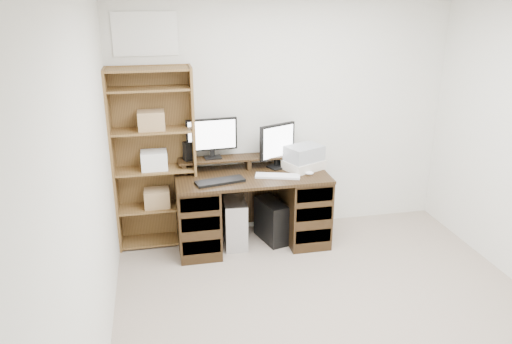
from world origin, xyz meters
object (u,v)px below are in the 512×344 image
object	(u,v)px
desk	(252,208)
printer	(304,165)
tower_silver	(234,221)
tower_black	(271,221)
bookshelf	(154,158)
monitor_small	(277,144)
monitor_wide	(212,136)

from	to	relation	value
desk	printer	xyz separation A→B (m)	(0.55, 0.05, 0.41)
desk	tower_silver	world-z (taller)	desk
tower_black	bookshelf	size ratio (longest dim) A/B	0.26
desk	bookshelf	distance (m)	1.09
monitor_small	tower_silver	xyz separation A→B (m)	(-0.47, -0.13, -0.75)
monitor_small	tower_silver	size ratio (longest dim) A/B	0.92
monitor_wide	tower_silver	world-z (taller)	monitor_wide
desk	printer	size ratio (longest dim) A/B	4.06
printer	bookshelf	size ratio (longest dim) A/B	0.21
tower_silver	bookshelf	size ratio (longest dim) A/B	0.27
monitor_small	bookshelf	world-z (taller)	bookshelf
desk	tower_silver	size ratio (longest dim) A/B	3.06
bookshelf	tower_black	bearing A→B (deg)	-9.91
desk	monitor_wide	size ratio (longest dim) A/B	2.94
monitor_wide	printer	xyz separation A→B (m)	(0.91, -0.19, -0.30)
monitor_small	printer	world-z (taller)	monitor_small
desk	printer	world-z (taller)	printer
tower_silver	tower_black	world-z (taller)	tower_silver
bookshelf	monitor_small	bearing A→B (deg)	-2.33
monitor_small	bookshelf	size ratio (longest dim) A/B	0.25
monitor_small	tower_black	distance (m)	0.80
desk	monitor_small	xyz separation A→B (m)	(0.30, 0.16, 0.61)
tower_silver	desk	bearing A→B (deg)	-8.91
desk	monitor_small	world-z (taller)	monitor_small
monitor_small	tower_silver	bearing A→B (deg)	171.19
monitor_small	printer	distance (m)	0.34
desk	bookshelf	size ratio (longest dim) A/B	0.83
monitor_wide	printer	size ratio (longest dim) A/B	1.38
desk	monitor_wide	distance (m)	0.83
tower_black	bookshelf	xyz separation A→B (m)	(-1.14, 0.20, 0.70)
monitor_wide	tower_black	xyz separation A→B (m)	(0.56, -0.23, -0.88)
desk	monitor_wide	xyz separation A→B (m)	(-0.36, 0.24, 0.71)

